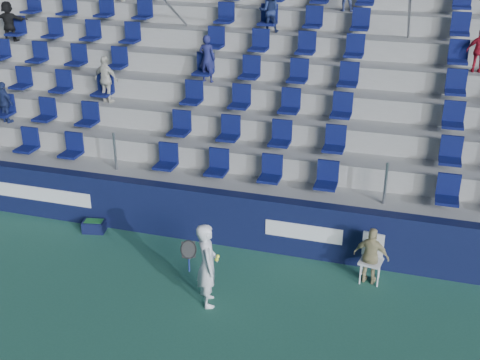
% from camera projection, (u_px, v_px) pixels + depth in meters
% --- Properties ---
extents(ground, '(70.00, 70.00, 0.00)m').
position_uv_depth(ground, '(182.00, 332.00, 10.32)').
color(ground, '#2A644E').
rests_on(ground, ground).
extents(sponsor_wall, '(24.00, 0.32, 1.20)m').
position_uv_depth(sponsor_wall, '(236.00, 219.00, 12.83)').
color(sponsor_wall, '#10153A').
rests_on(sponsor_wall, ground).
extents(grandstand, '(24.00, 8.17, 6.63)m').
position_uv_depth(grandstand, '(290.00, 88.00, 16.65)').
color(grandstand, '#989893').
rests_on(grandstand, ground).
extents(tennis_player, '(0.70, 0.70, 1.63)m').
position_uv_depth(tennis_player, '(207.00, 265.00, 10.78)').
color(tennis_player, white).
rests_on(tennis_player, ground).
extents(line_judge_chair, '(0.48, 0.49, 0.95)m').
position_uv_depth(line_judge_chair, '(372.00, 254.00, 11.64)').
color(line_judge_chair, white).
rests_on(line_judge_chair, ground).
extents(line_judge, '(0.72, 0.39, 1.17)m').
position_uv_depth(line_judge, '(371.00, 256.00, 11.49)').
color(line_judge, tan).
rests_on(line_judge, ground).
extents(ball_bin, '(0.54, 0.41, 0.28)m').
position_uv_depth(ball_bin, '(94.00, 226.00, 13.52)').
color(ball_bin, '#0F1337').
rests_on(ball_bin, ground).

